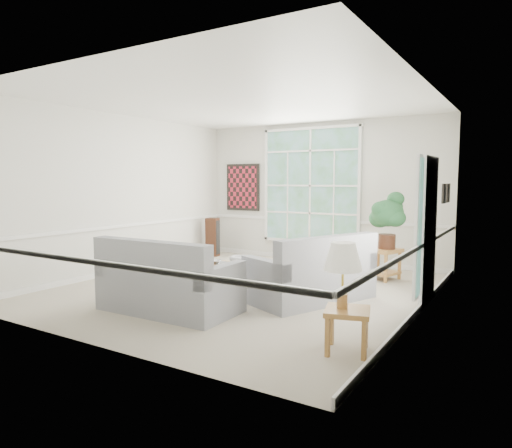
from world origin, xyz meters
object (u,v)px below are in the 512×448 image
(coffee_table, at_px, (215,273))
(end_table, at_px, (382,264))
(loveseat_right, at_px, (311,267))
(loveseat_front, at_px, (170,274))
(side_table, at_px, (347,331))

(coffee_table, height_order, end_table, end_table)
(loveseat_right, relative_size, coffee_table, 1.91)
(loveseat_front, height_order, side_table, loveseat_front)
(coffee_table, xyz_separation_m, end_table, (2.35, 1.82, 0.10))
(loveseat_right, relative_size, side_table, 4.00)
(coffee_table, distance_m, side_table, 3.57)
(loveseat_right, height_order, coffee_table, loveseat_right)
(loveseat_front, xyz_separation_m, coffee_table, (-0.47, 1.65, -0.32))
(end_table, bearing_deg, loveseat_right, -103.99)
(coffee_table, bearing_deg, loveseat_right, -8.49)
(end_table, height_order, side_table, end_table)
(loveseat_front, bearing_deg, coffee_table, 104.33)
(loveseat_right, distance_m, coffee_table, 1.89)
(coffee_table, bearing_deg, end_table, 34.00)
(loveseat_right, bearing_deg, side_table, -31.68)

